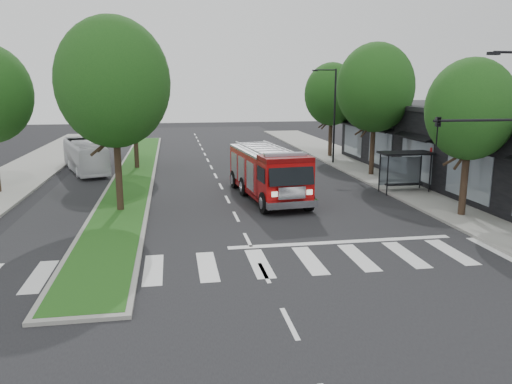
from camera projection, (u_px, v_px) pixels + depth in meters
ground at (248, 240)px, 22.04m from camera, size 140.00×140.00×0.00m
sidewalk_right at (408, 185)px, 33.70m from camera, size 5.00×80.00×0.15m
median at (136, 173)px, 38.39m from camera, size 3.00×50.00×0.15m
storefront_row at (472, 148)px, 33.92m from camera, size 8.00×30.00×5.00m
bus_shelter at (404, 161)px, 31.28m from camera, size 3.20×1.60×2.61m
tree_right_near at (471, 110)px, 24.67m from camera, size 4.40×4.40×8.05m
tree_right_mid at (375, 88)px, 36.03m from camera, size 5.60×5.60×9.72m
tree_right_far at (332, 94)px, 45.81m from camera, size 5.00×5.00×8.73m
tree_median_near at (113, 83)px, 25.40m from camera, size 5.80×5.80×10.16m
tree_median_far at (133, 88)px, 38.96m from camera, size 5.60×5.60×9.72m
streetlight_right_near at (507, 139)px, 19.24m from camera, size 4.08×0.22×8.00m
streetlight_right_far at (333, 112)px, 42.05m from camera, size 2.11×0.20×8.00m
fire_engine at (268, 173)px, 29.85m from camera, size 3.67×9.40×3.18m
city_bus at (85, 156)px, 38.99m from camera, size 4.77×9.18×2.50m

